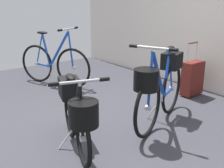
{
  "coord_description": "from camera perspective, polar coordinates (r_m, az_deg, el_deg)",
  "views": [
    {
      "loc": [
        2.36,
        -1.56,
        1.45
      ],
      "look_at": [
        0.08,
        0.2,
        0.55
      ],
      "focal_mm": 43.73,
      "sensor_mm": 36.0,
      "label": 1
    }
  ],
  "objects": [
    {
      "name": "ground_plane",
      "position": [
        3.18,
        -3.71,
        -9.82
      ],
      "size": [
        6.99,
        6.99,
        0.0
      ],
      "primitive_type": "plane",
      "color": "#38383F"
    },
    {
      "name": "back_wall",
      "position": [
        4.54,
        21.81,
        14.48
      ],
      "size": [
        6.99,
        0.1,
        2.63
      ],
      "primitive_type": "cube",
      "color": "silver",
      "rests_on": "ground_plane"
    },
    {
      "name": "folding_bike_foreground",
      "position": [
        2.64,
        -7.5,
        -5.64
      ],
      "size": [
        1.09,
        0.56,
        0.8
      ],
      "color": "black",
      "rests_on": "ground_plane"
    },
    {
      "name": "display_bike_left",
      "position": [
        3.2,
        10.03,
        -0.25
      ],
      "size": [
        0.66,
        1.35,
        1.0
      ],
      "color": "black",
      "rests_on": "ground_plane"
    },
    {
      "name": "display_bike_right",
      "position": [
        4.85,
        -11.99,
        4.23
      ],
      "size": [
        1.32,
        0.73,
        1.01
      ],
      "color": "black",
      "rests_on": "ground_plane"
    },
    {
      "name": "rolling_suitcase",
      "position": [
        4.39,
        16.46,
        1.23
      ],
      "size": [
        0.19,
        0.37,
        0.83
      ],
      "color": "maroon",
      "rests_on": "ground_plane"
    }
  ]
}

